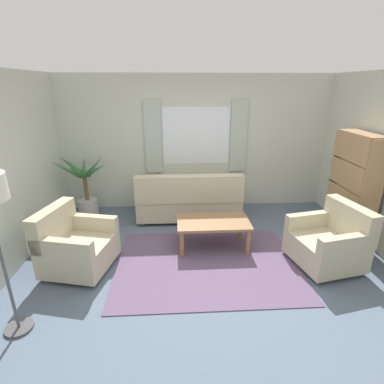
# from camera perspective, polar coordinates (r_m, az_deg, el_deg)

# --- Properties ---
(ground_plane) EXTENTS (6.24, 6.24, 0.00)m
(ground_plane) POSITION_cam_1_polar(r_m,az_deg,el_deg) (4.32, 2.86, -13.69)
(ground_plane) COLOR slate
(wall_back) EXTENTS (5.32, 0.12, 2.60)m
(wall_back) POSITION_cam_1_polar(r_m,az_deg,el_deg) (5.95, 0.75, 9.40)
(wall_back) COLOR beige
(wall_back) RESTS_ON ground_plane
(window_with_curtains) EXTENTS (1.98, 0.07, 1.40)m
(window_with_curtains) POSITION_cam_1_polar(r_m,az_deg,el_deg) (5.84, 0.81, 10.69)
(window_with_curtains) COLOR white
(area_rug) EXTENTS (2.53, 1.89, 0.01)m
(area_rug) POSITION_cam_1_polar(r_m,az_deg,el_deg) (4.32, 2.86, -13.62)
(area_rug) COLOR #604C6B
(area_rug) RESTS_ON ground_plane
(couch) EXTENTS (1.90, 0.82, 0.92)m
(couch) POSITION_cam_1_polar(r_m,az_deg,el_deg) (5.51, -0.61, -1.59)
(couch) COLOR #BCB293
(couch) RESTS_ON ground_plane
(armchair_left) EXTENTS (0.99, 1.00, 0.88)m
(armchair_left) POSITION_cam_1_polar(r_m,az_deg,el_deg) (4.35, -21.68, -9.53)
(armchair_left) COLOR #BCB293
(armchair_left) RESTS_ON ground_plane
(armchair_right) EXTENTS (0.97, 0.99, 0.88)m
(armchair_right) POSITION_cam_1_polar(r_m,az_deg,el_deg) (4.55, 25.01, -8.67)
(armchair_right) COLOR #BCB293
(armchair_right) RESTS_ON ground_plane
(coffee_table) EXTENTS (1.10, 0.64, 0.44)m
(coffee_table) POSITION_cam_1_polar(r_m,az_deg,el_deg) (4.57, 4.10, -6.18)
(coffee_table) COLOR olive
(coffee_table) RESTS_ON ground_plane
(potted_plant) EXTENTS (1.03, 1.00, 1.20)m
(potted_plant) POSITION_cam_1_polar(r_m,az_deg,el_deg) (5.89, -19.85, 0.37)
(potted_plant) COLOR #B7B2A8
(potted_plant) RESTS_ON ground_plane
(bookshelf) EXTENTS (0.30, 0.94, 1.72)m
(bookshelf) POSITION_cam_1_polar(r_m,az_deg,el_deg) (5.29, 28.32, -0.06)
(bookshelf) COLOR #A87F56
(bookshelf) RESTS_ON ground_plane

